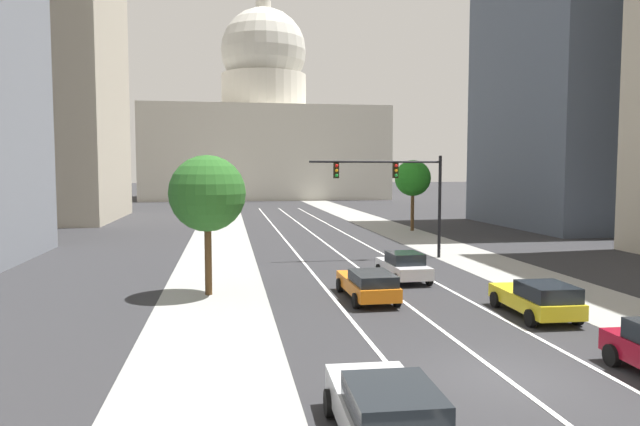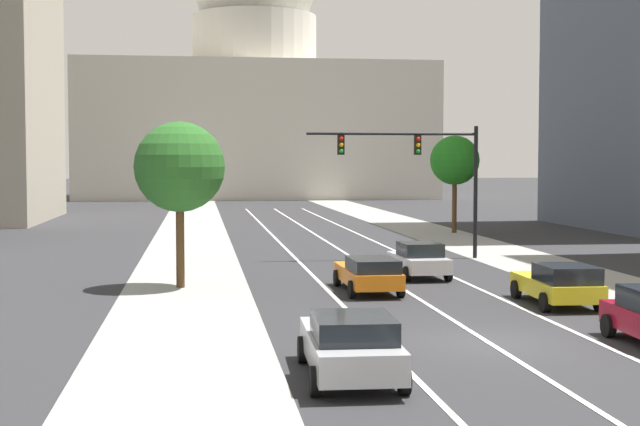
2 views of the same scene
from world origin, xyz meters
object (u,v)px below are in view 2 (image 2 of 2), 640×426
at_px(car_orange, 369,273).
at_px(street_tree_near_left, 180,167).
at_px(car_yellow, 559,284).
at_px(street_tree_near_right, 455,161).
at_px(car_silver, 350,344).
at_px(traffic_signal_mast, 422,162).
at_px(car_white, 419,259).
at_px(capitol_building, 255,99).

height_order(car_orange, street_tree_near_left, street_tree_near_left).
bearing_deg(car_yellow, street_tree_near_right, -7.62).
bearing_deg(car_silver, street_tree_near_left, 16.49).
relative_size(traffic_signal_mast, street_tree_near_right, 1.30).
xyz_separation_m(street_tree_near_right, street_tree_near_left, (-17.91, -24.94, -0.28)).
bearing_deg(car_white, street_tree_near_left, 98.77).
distance_m(capitol_building, traffic_signal_mast, 81.36).
bearing_deg(car_orange, street_tree_near_left, 71.49).
relative_size(car_orange, traffic_signal_mast, 0.56).
height_order(car_silver, car_yellow, car_silver).
distance_m(car_yellow, street_tree_near_right, 31.77).
bearing_deg(capitol_building, car_orange, -90.89).
height_order(capitol_building, car_white, capitol_building).
relative_size(car_silver, street_tree_near_right, 0.73).
bearing_deg(street_tree_near_left, car_orange, -17.77).
xyz_separation_m(traffic_signal_mast, street_tree_near_left, (-11.67, -8.92, -0.22)).
xyz_separation_m(car_yellow, street_tree_near_right, (5.24, 31.06, 4.14)).
distance_m(capitol_building, car_white, 88.83).
distance_m(capitol_building, car_silver, 106.00).
bearing_deg(car_orange, traffic_signal_mast, -23.84).
relative_size(traffic_signal_mast, street_tree_near_left, 1.35).
relative_size(car_silver, car_yellow, 1.07).
bearing_deg(car_yellow, traffic_signal_mast, 5.74).
height_order(capitol_building, street_tree_near_left, capitol_building).
bearing_deg(car_silver, traffic_signal_mast, -15.64).
bearing_deg(street_tree_near_right, capitol_building, 98.38).
bearing_deg(capitol_building, street_tree_near_left, -95.32).
bearing_deg(car_orange, car_white, -36.06).
bearing_deg(street_tree_near_left, car_silver, -75.30).
height_order(car_silver, street_tree_near_right, street_tree_near_right).
relative_size(car_white, street_tree_near_left, 0.66).
xyz_separation_m(car_silver, car_white, (5.76, 17.24, -0.02)).
xyz_separation_m(car_white, traffic_signal_mast, (1.87, 7.07, 4.08)).
xyz_separation_m(car_yellow, car_orange, (-5.74, 3.90, -0.03)).
bearing_deg(traffic_signal_mast, car_yellow, -86.22).
bearing_deg(car_orange, car_yellow, -124.96).
bearing_deg(car_silver, capitol_building, -0.56).
bearing_deg(car_white, car_silver, 159.66).
relative_size(capitol_building, car_yellow, 10.32).
height_order(traffic_signal_mast, street_tree_near_left, traffic_signal_mast).
relative_size(car_silver, street_tree_near_left, 0.75).
distance_m(car_yellow, street_tree_near_left, 14.59).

